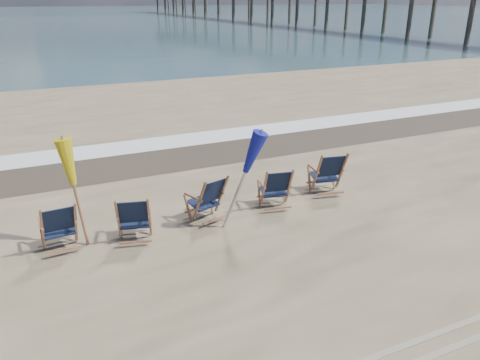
{
  "coord_description": "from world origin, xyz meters",
  "views": [
    {
      "loc": [
        -3.71,
        -5.84,
        4.38
      ],
      "look_at": [
        0.0,
        2.2,
        0.9
      ],
      "focal_mm": 35.0,
      "sensor_mm": 36.0,
      "label": 1
    }
  ],
  "objects": [
    {
      "name": "ocean",
      "position": [
        0.0,
        128.0,
        0.0
      ],
      "size": [
        400.0,
        400.0,
        0.0
      ],
      "primitive_type": "plane",
      "color": "#3D5C65",
      "rests_on": "ground"
    },
    {
      "name": "surf_foam",
      "position": [
        0.0,
        8.3,
        0.0
      ],
      "size": [
        200.0,
        1.4,
        0.01
      ],
      "primitive_type": "cube",
      "color": "silver",
      "rests_on": "ground"
    },
    {
      "name": "wet_sand_strip",
      "position": [
        0.0,
        6.8,
        0.0
      ],
      "size": [
        200.0,
        2.6,
        0.0
      ],
      "primitive_type": "cube",
      "color": "#42362A",
      "rests_on": "ground"
    },
    {
      "name": "beach_chair_0",
      "position": [
        -3.23,
        2.35,
        0.51
      ],
      "size": [
        0.7,
        0.78,
        1.02
      ],
      "primitive_type": null,
      "rotation": [
        0.0,
        0.0,
        3.21
      ],
      "color": "black",
      "rests_on": "ground"
    },
    {
      "name": "beach_chair_1",
      "position": [
        -1.95,
        2.02,
        0.51
      ],
      "size": [
        0.81,
        0.87,
        1.02
      ],
      "primitive_type": null,
      "rotation": [
        0.0,
        0.0,
        2.89
      ],
      "color": "black",
      "rests_on": "ground"
    },
    {
      "name": "beach_chair_2",
      "position": [
        -0.31,
        2.43,
        0.52
      ],
      "size": [
        0.86,
        0.91,
        1.04
      ],
      "primitive_type": null,
      "rotation": [
        0.0,
        0.0,
        3.44
      ],
      "color": "black",
      "rests_on": "ground"
    },
    {
      "name": "beach_chair_3",
      "position": [
        1.2,
        2.24,
        0.51
      ],
      "size": [
        0.78,
        0.85,
        1.01
      ],
      "primitive_type": null,
      "rotation": [
        0.0,
        0.0,
        2.94
      ],
      "color": "black",
      "rests_on": "ground"
    },
    {
      "name": "beach_chair_4",
      "position": [
        2.73,
        2.44,
        0.56
      ],
      "size": [
        0.85,
        0.92,
        1.11
      ],
      "primitive_type": null,
      "rotation": [
        0.0,
        0.0,
        2.95
      ],
      "color": "black",
      "rests_on": "ground"
    },
    {
      "name": "umbrella_yellow",
      "position": [
        -3.14,
        2.52,
        1.53
      ],
      "size": [
        0.3,
        0.3,
        2.05
      ],
      "color": "#966243",
      "rests_on": "ground"
    },
    {
      "name": "umbrella_blue",
      "position": [
        -0.19,
        1.8,
        1.64
      ],
      "size": [
        0.3,
        0.3,
        2.16
      ],
      "color": "#A5A5AD",
      "rests_on": "ground"
    }
  ]
}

